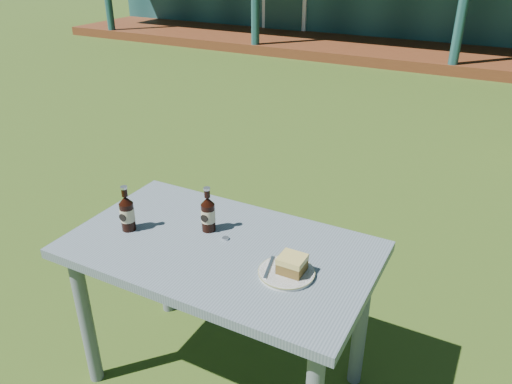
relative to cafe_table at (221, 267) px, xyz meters
The scene contains 8 objects.
ground 1.72m from the cafe_table, 90.00° to the left, with size 80.00×80.00×0.00m, color #334916.
cafe_table is the anchor object (origin of this frame).
plate 0.33m from the cafe_table, ahead, with size 0.20×0.20×0.01m.
cake_slice 0.36m from the cafe_table, ahead, with size 0.09×0.09×0.06m.
fork 0.28m from the cafe_table, 13.79° to the right, with size 0.01×0.14×0.00m, color silver.
cola_bottle_near 0.22m from the cafe_table, 142.61° to the left, with size 0.06×0.06×0.19m.
cola_bottle_far 0.44m from the cafe_table, 169.76° to the right, with size 0.06×0.06×0.20m.
bottle_cap 0.12m from the cafe_table, 95.65° to the left, with size 0.03×0.03×0.01m, color silver.
Camera 1 is at (0.89, -2.98, 1.79)m, focal length 35.00 mm.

